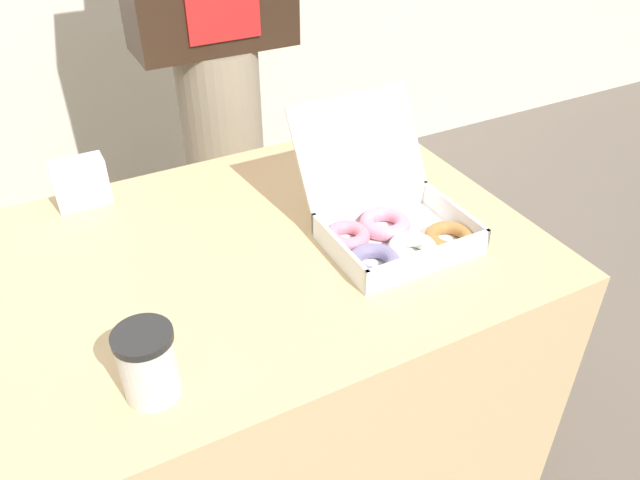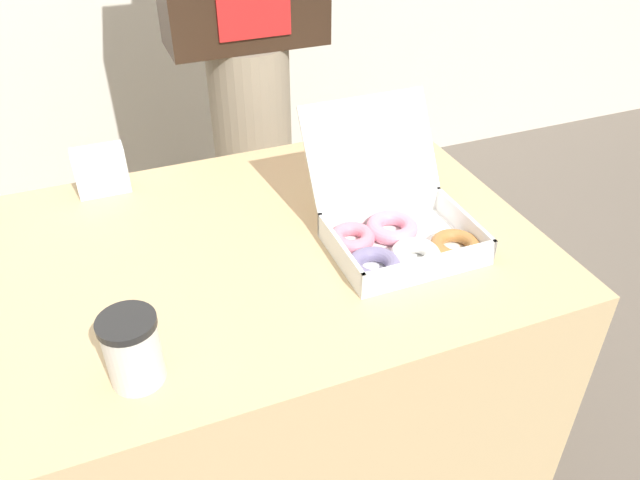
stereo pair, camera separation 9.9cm
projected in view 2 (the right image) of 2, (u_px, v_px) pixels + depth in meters
ground_plane at (267, 467)px, 1.68m from camera, size 14.00×14.00×0.00m
table at (259, 373)px, 1.47m from camera, size 1.17×0.79×0.74m
donut_box at (396, 231)px, 1.23m from camera, size 0.29×0.34×0.24m
coffee_cup at (133, 349)px, 0.94m from camera, size 0.09×0.09×0.12m
napkin_holder at (101, 170)px, 1.40m from camera, size 0.11×0.06×0.11m
person_customer at (246, 46)px, 1.76m from camera, size 0.44×0.24×1.68m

